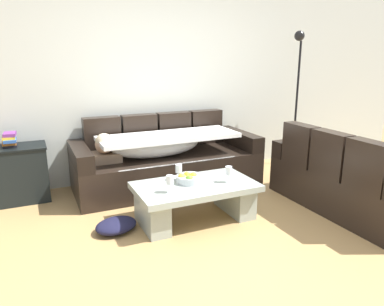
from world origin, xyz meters
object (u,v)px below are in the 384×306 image
coffee_table (195,197)px  side_cabinet (14,174)px  couch_along_wall (164,161)px  wine_glass_near_left (170,181)px  crumpled_garment (116,225)px  wine_glass_far_back (179,169)px  couch_near_window (353,179)px  wine_glass_near_right (229,171)px  open_magazine (215,176)px  floor_lamp (296,91)px  fruit_bowl (189,178)px  book_stack_on_cabinet (10,140)px

coffee_table → side_cabinet: size_ratio=1.67×
couch_along_wall → coffee_table: (-0.06, -1.06, -0.09)m
wine_glass_near_left → crumpled_garment: size_ratio=0.42×
coffee_table → wine_glass_far_back: size_ratio=7.23×
side_cabinet → couch_along_wall: bearing=-7.5°
couch_along_wall → couch_near_window: 2.20m
couch_near_window → wine_glass_near_right: bearing=75.2°
couch_near_window → crumpled_garment: couch_near_window is taller
couch_along_wall → wine_glass_near_left: 1.24m
wine_glass_near_right → open_magazine: wine_glass_near_right is taller
floor_lamp → fruit_bowl: bearing=-154.1°
wine_glass_near_right → side_cabinet: 2.42m
coffee_table → book_stack_on_cabinet: (-1.66, 1.29, 0.48)m
fruit_bowl → side_cabinet: bearing=143.0°
book_stack_on_cabinet → floor_lamp: floor_lamp is taller
couch_along_wall → open_magazine: 0.97m
couch_near_window → wine_glass_near_left: size_ratio=10.42×
wine_glass_far_back → couch_near_window: bearing=-19.5°
fruit_bowl → coffee_table: bearing=-64.6°
fruit_bowl → wine_glass_near_left: size_ratio=1.69×
wine_glass_near_left → book_stack_on_cabinet: (-1.34, 1.41, 0.22)m
wine_glass_near_right → couch_along_wall: bearing=102.8°
coffee_table → wine_glass_far_back: 0.33m
crumpled_garment → wine_glass_far_back: bearing=8.9°
floor_lamp → couch_near_window: bearing=-107.2°
couch_near_window → floor_lamp: bearing=-17.2°
couch_near_window → wine_glass_near_right: 1.39m
coffee_table → floor_lamp: 2.58m
crumpled_garment → wine_glass_near_left: bearing=-20.7°
wine_glass_far_back → floor_lamp: size_ratio=0.09×
couch_near_window → wine_glass_near_right: (-1.34, 0.35, 0.16)m
couch_along_wall → coffee_table: couch_along_wall is taller
wine_glass_near_right → book_stack_on_cabinet: (-1.98, 1.39, 0.22)m
crumpled_garment → wine_glass_near_right: bearing=-8.2°
wine_glass_far_back → book_stack_on_cabinet: size_ratio=0.77×
book_stack_on_cabinet → floor_lamp: size_ratio=0.11×
couch_near_window → side_cabinet: couch_near_window is taller
couch_along_wall → wine_glass_far_back: bearing=-100.7°
coffee_table → crumpled_garment: 0.82m
fruit_bowl → floor_lamp: (2.18, 1.06, 0.69)m
couch_near_window → wine_glass_far_back: 1.88m
couch_along_wall → side_cabinet: bearing=172.5°
couch_along_wall → open_magazine: size_ratio=8.16×
wine_glass_near_right → wine_glass_far_back: (-0.43, 0.27, 0.00)m
couch_along_wall → book_stack_on_cabinet: bearing=172.3°
couch_along_wall → open_magazine: bearing=-77.0°
crumpled_garment → floor_lamp: bearing=19.8°
couch_along_wall → fruit_bowl: (-0.10, -0.99, 0.09)m
wine_glass_near_left → side_cabinet: 1.95m
couch_near_window → crumpled_garment: bearing=78.2°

